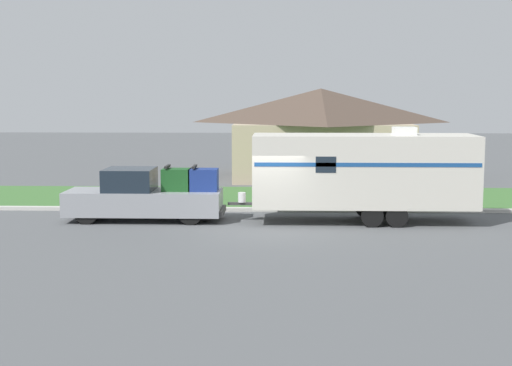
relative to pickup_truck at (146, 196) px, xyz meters
The scene contains 7 objects.
ground_plane 4.83m from the pickup_truck, 19.34° to the right, with size 120.00×120.00×0.00m, color #515456.
curb_strip 5.05m from the pickup_truck, 25.89° to the left, with size 80.00×0.30×0.14m.
lawn_strip 7.40m from the pickup_truck, 52.42° to the left, with size 80.00×7.00×0.03m.
house_across_street 15.85m from the pickup_truck, 63.11° to the left, with size 10.11×8.32×4.90m.
pickup_truck is the anchor object (origin of this frame).
travel_trailer 7.97m from the pickup_truck, ahead, with size 8.87×2.40×3.44m.
mailbox 6.24m from the pickup_truck, 29.06° to the left, with size 0.48×0.20×1.37m.
Camera 1 is at (0.42, -24.03, 4.63)m, focal length 50.00 mm.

